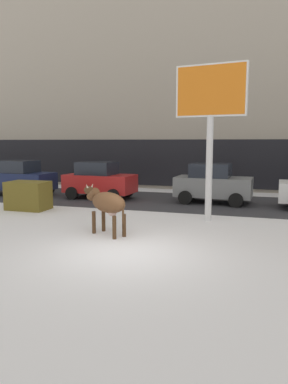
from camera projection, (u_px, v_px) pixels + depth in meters
The scene contains 9 objects.
ground_plane at pixel (124, 252), 9.51m from camera, with size 120.00×120.00×0.00m, color white.
road_strip at pixel (184, 202), 17.37m from camera, with size 60.00×5.60×0.01m, color #333338.
building_facade at pixel (208, 86), 23.51m from camera, with size 44.00×6.10×13.00m.
cow_brown at pixel (107, 203), 11.13m from camera, with size 1.87×1.24×1.54m.
billboard at pixel (211, 100), 12.72m from camera, with size 2.53×0.52×5.56m.
car_navy_hatchback at pixel (21, 178), 19.55m from camera, with size 3.58×2.07×1.86m.
car_red_hatchback at pixel (99, 180), 18.36m from camera, with size 3.58×2.07×1.86m.
car_grey_hatchback at pixel (213, 183), 16.98m from camera, with size 3.58×2.07×1.86m.
dumpster at pixel (28, 196), 15.36m from camera, with size 1.70×1.10×1.20m, color brown.
Camera 1 is at (3.24, -8.63, 2.86)m, focal length 33.83 mm.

